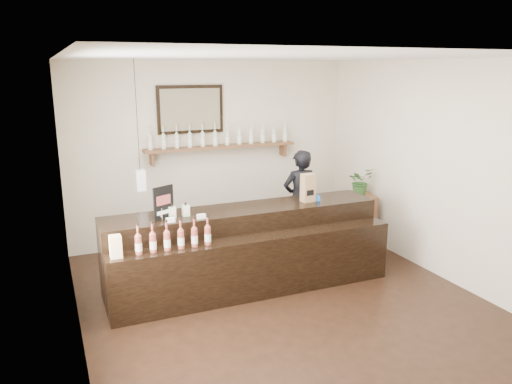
{
  "coord_description": "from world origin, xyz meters",
  "views": [
    {
      "loc": [
        -2.42,
        -4.89,
        2.69
      ],
      "look_at": [
        -0.03,
        0.7,
        1.17
      ],
      "focal_mm": 35.0,
      "sensor_mm": 36.0,
      "label": 1
    }
  ],
  "objects": [
    {
      "name": "ground",
      "position": [
        0.0,
        0.0,
        0.0
      ],
      "size": [
        5.0,
        5.0,
        0.0
      ],
      "primitive_type": "plane",
      "color": "black",
      "rests_on": "ground"
    },
    {
      "name": "promo_sign",
      "position": [
        -1.22,
        0.63,
        1.18
      ],
      "size": [
        0.26,
        0.14,
        0.39
      ],
      "color": "black",
      "rests_on": "counter"
    },
    {
      "name": "back_wall_decor",
      "position": [
        -0.15,
        2.37,
        1.76
      ],
      "size": [
        2.66,
        0.96,
        1.69
      ],
      "color": "#56351D",
      "rests_on": "ground"
    },
    {
      "name": "shopkeeper",
      "position": [
        1.05,
        1.55,
        0.85
      ],
      "size": [
        0.62,
        0.41,
        1.71
      ],
      "primitive_type": "imported",
      "rotation": [
        0.0,
        0.0,
        3.15
      ],
      "color": "black",
      "rests_on": "ground"
    },
    {
      "name": "side_cabinet",
      "position": [
        2.0,
        1.36,
        0.39
      ],
      "size": [
        0.51,
        0.62,
        0.79
      ],
      "color": "#56351D",
      "rests_on": "ground"
    },
    {
      "name": "paper_bag",
      "position": [
        0.69,
        0.66,
        1.17
      ],
      "size": [
        0.18,
        0.14,
        0.37
      ],
      "color": "olive",
      "rests_on": "counter"
    },
    {
      "name": "potted_plant",
      "position": [
        2.0,
        1.36,
        1.0
      ],
      "size": [
        0.43,
        0.39,
        0.42
      ],
      "primitive_type": "imported",
      "rotation": [
        0.0,
        0.0,
        0.19
      ],
      "color": "#2B5923",
      "rests_on": "side_cabinet"
    },
    {
      "name": "room_shell",
      "position": [
        0.0,
        0.0,
        1.7
      ],
      "size": [
        5.0,
        5.0,
        5.0
      ],
      "color": "beige",
      "rests_on": "ground"
    },
    {
      "name": "tape_dispenser",
      "position": [
        0.79,
        0.64,
        1.03
      ],
      "size": [
        0.14,
        0.08,
        0.11
      ],
      "color": "blue",
      "rests_on": "counter"
    },
    {
      "name": "counter",
      "position": [
        -0.21,
        0.57,
        0.46
      ],
      "size": [
        3.52,
        0.95,
        1.15
      ],
      "color": "black",
      "rests_on": "ground"
    }
  ]
}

